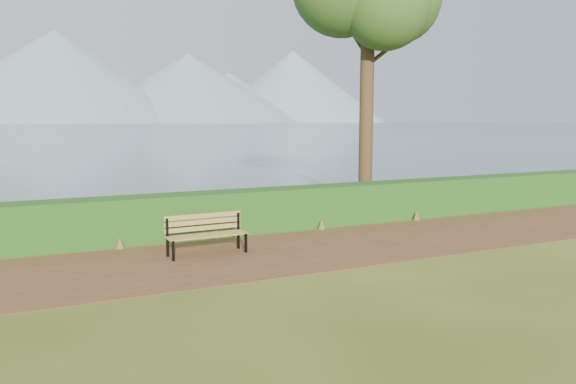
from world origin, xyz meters
TOP-DOWN VIEW (x-y plane):
  - ground at (0.00, 0.00)m, footprint 140.00×140.00m
  - path at (0.00, 0.30)m, footprint 40.00×3.40m
  - hedge at (0.00, 2.60)m, footprint 32.00×0.85m
  - water at (0.00, 260.00)m, footprint 700.00×510.00m
  - mountains at (-9.17, 406.05)m, footprint 585.00×190.00m
  - bench at (-1.72, 0.83)m, footprint 1.62×0.53m

SIDE VIEW (x-z plane):
  - ground at x=0.00m, z-range 0.00..0.00m
  - path at x=0.00m, z-range 0.00..0.01m
  - water at x=0.00m, z-range 0.00..0.01m
  - bench at x=-1.72m, z-range 0.06..0.86m
  - hedge at x=0.00m, z-range 0.00..1.00m
  - mountains at x=-9.17m, z-range -7.30..62.70m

